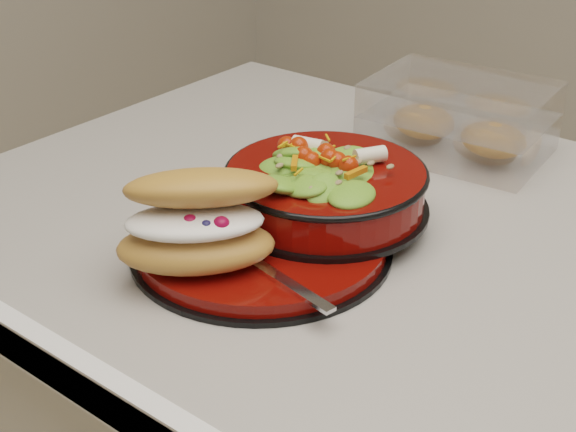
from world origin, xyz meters
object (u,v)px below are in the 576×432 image
Objects in this scene: fork at (267,270)px; salad_bowl at (326,181)px; pastry_box at (459,119)px; dinner_plate at (261,243)px; croissant at (199,222)px.

salad_bowl is at bearing 23.85° from fork.
salad_bowl is 0.28m from pastry_box.
dinner_plate is 0.07m from fork.
pastry_box is (0.04, 0.36, 0.03)m from dinner_plate.
dinner_plate is 1.21× the size of salad_bowl.
croissant reaches higher than pastry_box.
salad_bowl is 0.14m from fork.
croissant is at bearing -100.84° from pastry_box.
pastry_box is at bearing 86.82° from salad_bowl.
salad_bowl reaches higher than dinner_plate.
salad_bowl is 1.36× the size of fork.
dinner_plate is 0.10m from salad_bowl.
salad_bowl is at bearing -98.06° from pastry_box.
croissant is (-0.01, -0.08, 0.05)m from dinner_plate.
dinner_plate is 0.37m from pastry_box.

